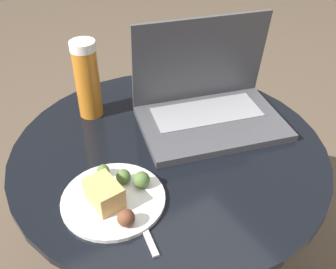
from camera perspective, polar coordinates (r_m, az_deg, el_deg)
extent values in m
cylinder|color=#515156|center=(1.11, 0.11, -12.84)|extent=(0.07, 0.07, 0.51)
cylinder|color=black|center=(0.93, 0.13, -2.31)|extent=(0.74, 0.74, 0.02)
cube|color=#47474C|center=(0.99, 6.33, 1.67)|extent=(0.40, 0.32, 0.02)
cube|color=gray|center=(1.01, 5.64, 3.26)|extent=(0.29, 0.18, 0.00)
cube|color=#47474C|center=(1.01, 4.65, 10.73)|extent=(0.35, 0.13, 0.23)
cube|color=#19234C|center=(1.01, 4.71, 10.64)|extent=(0.32, 0.12, 0.21)
cylinder|color=#C6701E|center=(1.01, -11.57, 7.25)|extent=(0.06, 0.06, 0.18)
cylinder|color=white|center=(0.96, -12.32, 12.46)|extent=(0.06, 0.06, 0.02)
cylinder|color=silver|center=(0.80, -7.93, -9.30)|extent=(0.21, 0.21, 0.01)
cube|color=tan|center=(0.78, -9.26, -8.43)|extent=(0.06, 0.08, 0.05)
sphere|color=#4C6B33|center=(0.84, -9.38, -5.18)|extent=(0.03, 0.03, 0.03)
sphere|color=#4C6B33|center=(0.82, -6.50, -6.07)|extent=(0.03, 0.03, 0.03)
sphere|color=#4C6B33|center=(0.80, -3.85, -6.54)|extent=(0.03, 0.03, 0.03)
sphere|color=brown|center=(0.74, -6.10, -11.95)|extent=(0.03, 0.03, 0.03)
cube|color=#B2B2B7|center=(0.75, -3.53, -13.38)|extent=(0.04, 0.13, 0.00)
cube|color=#B2B2B7|center=(0.81, -5.72, -8.48)|extent=(0.03, 0.06, 0.00)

